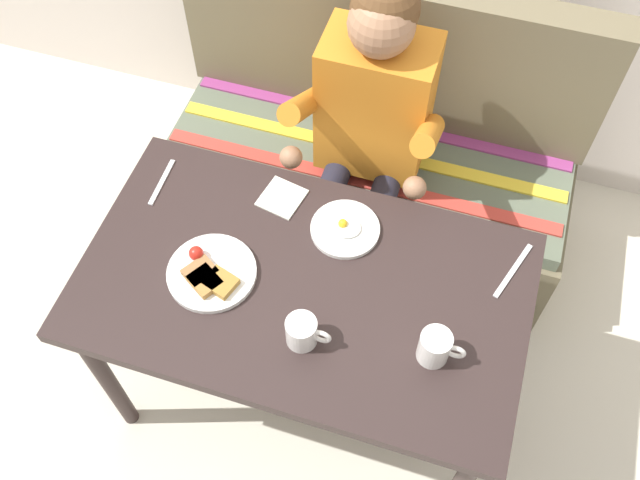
% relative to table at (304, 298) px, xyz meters
% --- Properties ---
extents(ground_plane, '(8.00, 8.00, 0.00)m').
position_rel_table_xyz_m(ground_plane, '(0.00, 0.00, -0.65)').
color(ground_plane, beige).
extents(table, '(1.20, 0.70, 0.73)m').
position_rel_table_xyz_m(table, '(0.00, 0.00, 0.00)').
color(table, '#2D2120').
rests_on(table, ground).
extents(couch, '(1.44, 0.56, 1.00)m').
position_rel_table_xyz_m(couch, '(0.00, 0.76, -0.32)').
color(couch, brown).
rests_on(couch, ground).
extents(person, '(0.45, 0.61, 1.21)m').
position_rel_table_xyz_m(person, '(0.02, 0.59, 0.09)').
color(person, orange).
rests_on(person, ground).
extents(plate_breakfast, '(0.24, 0.24, 0.05)m').
position_rel_table_xyz_m(plate_breakfast, '(-0.24, -0.06, 0.10)').
color(plate_breakfast, white).
rests_on(plate_breakfast, table).
extents(plate_eggs, '(0.19, 0.19, 0.04)m').
position_rel_table_xyz_m(plate_eggs, '(0.06, 0.20, 0.09)').
color(plate_eggs, white).
rests_on(plate_eggs, table).
extents(coffee_mug, '(0.12, 0.08, 0.09)m').
position_rel_table_xyz_m(coffee_mug, '(0.05, -0.16, 0.13)').
color(coffee_mug, white).
rests_on(coffee_mug, table).
extents(coffee_mug_second, '(0.12, 0.08, 0.10)m').
position_rel_table_xyz_m(coffee_mug_second, '(0.37, -0.10, 0.13)').
color(coffee_mug_second, white).
rests_on(coffee_mug_second, table).
extents(napkin, '(0.13, 0.14, 0.01)m').
position_rel_table_xyz_m(napkin, '(-0.15, 0.25, 0.09)').
color(napkin, silver).
rests_on(napkin, table).
extents(fork, '(0.02, 0.17, 0.00)m').
position_rel_table_xyz_m(fork, '(-0.50, 0.20, 0.08)').
color(fork, silver).
rests_on(fork, table).
extents(knife, '(0.08, 0.19, 0.00)m').
position_rel_table_xyz_m(knife, '(0.53, 0.21, 0.08)').
color(knife, silver).
rests_on(knife, table).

